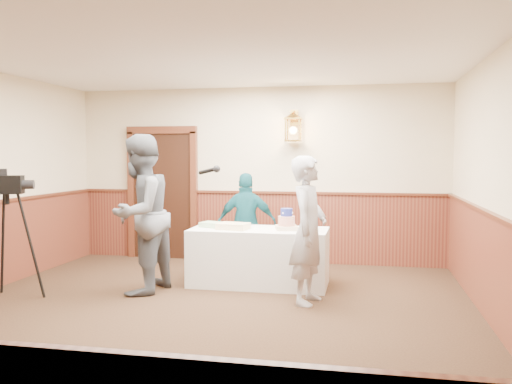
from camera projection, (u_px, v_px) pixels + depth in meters
ground at (189, 328)px, 5.40m from camera, size 7.00×7.00×0.00m
room_shell at (197, 174)px, 5.75m from camera, size 6.02×7.02×2.81m
display_table at (259, 257)px, 7.17m from camera, size 1.80×0.80×0.75m
tiered_cake at (287, 221)px, 7.03m from camera, size 0.33×0.33×0.28m
sheet_cake_yellow at (233, 226)px, 7.10m from camera, size 0.43×0.35×0.08m
sheet_cake_green at (212, 225)px, 7.30m from camera, size 0.35×0.31×0.07m
interviewer at (140, 214)px, 6.72m from camera, size 1.57×1.07×1.98m
baker at (308, 230)px, 6.26m from camera, size 0.52×0.69×1.72m
assistant_p at (247, 223)px, 7.84m from camera, size 0.90×0.47×1.46m
tv_camera_rig at (9, 244)px, 6.44m from camera, size 0.58×0.54×1.48m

